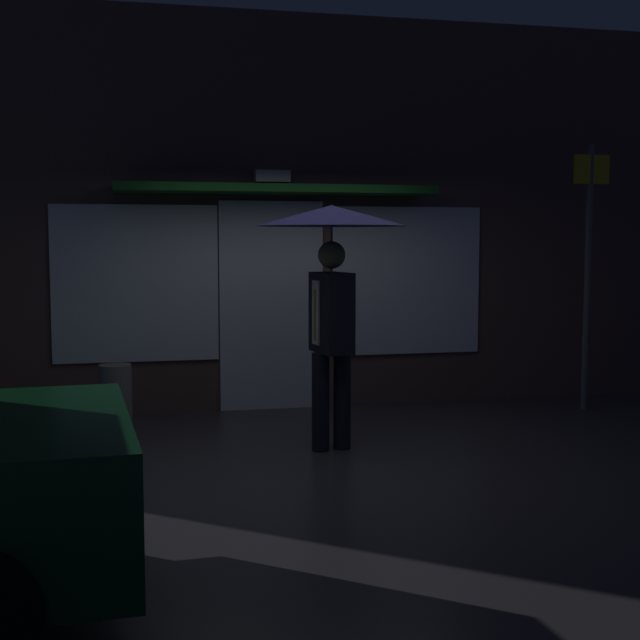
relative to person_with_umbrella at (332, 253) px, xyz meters
The scene contains 5 objects.
ground_plane 1.72m from the person_with_umbrella, 126.27° to the right, with size 18.00×18.00×0.00m, color #38353A.
building_facade 2.11m from the person_with_umbrella, 95.48° to the left, with size 11.00×1.00×4.15m.
person_with_umbrella is the anchor object (origin of this frame).
street_sign_post 3.26m from the person_with_umbrella, 20.94° to the left, with size 0.40×0.07×2.77m.
sidewalk_bollard 2.49m from the person_with_umbrella, 150.26° to the left, with size 0.30×0.30×0.65m, color slate.
Camera 1 is at (-1.47, -6.79, 1.79)m, focal length 48.40 mm.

